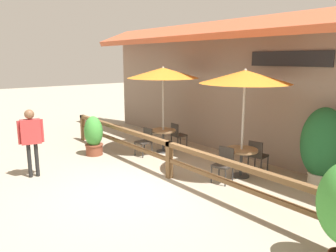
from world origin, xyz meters
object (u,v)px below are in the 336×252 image
Objects in this scene: dining_table_near at (163,134)px; potted_plant_corner_fern at (323,145)px; chair_near_streetside at (145,140)px; patio_umbrella_middle at (245,77)px; chair_near_wallside at (178,134)px; pedestrian at (31,134)px; chair_middle_wallside at (257,154)px; chair_middle_streetside at (224,163)px; dining_table_middle at (241,155)px; potted_plant_tall_tropical at (94,136)px; patio_umbrella_near at (163,73)px.

potted_plant_corner_fern is at bearing 13.68° from dining_table_near.
patio_umbrella_middle is at bearing 9.69° from chair_near_streetside.
pedestrian is (-0.18, -4.72, 0.65)m from chair_near_wallside.
potted_plant_corner_fern is 1.08× the size of pedestrian.
pedestrian reaches higher than chair_middle_wallside.
chair_middle_wallside is at bearing 14.16° from dining_table_near.
potted_plant_corner_fern is at bearing -175.43° from chair_middle_wallside.
chair_middle_streetside is (-0.03, -0.63, -2.08)m from patio_umbrella_middle.
potted_plant_corner_fern is (1.60, 0.98, 0.41)m from dining_table_middle.
potted_plant_tall_tropical is at bearing -119.54° from dining_table_near.
chair_middle_streetside is at bearing -1.49° from chair_near_streetside.
chair_middle_wallside is 0.49× the size of pedestrian.
chair_near_wallside is 1.00× the size of chair_middle_streetside.
chair_middle_streetside is at bearing -92.92° from patio_umbrella_middle.
pedestrian reaches higher than potted_plant_tall_tropical.
potted_plant_corner_fern is (1.63, 1.62, 0.51)m from chair_middle_streetside.
dining_table_middle is at bearing 2.82° from patio_umbrella_near.
dining_table_middle is 0.64m from chair_middle_streetside.
potted_plant_tall_tropical is at bearing -174.30° from chair_middle_streetside.
pedestrian is at bearing -98.54° from chair_near_streetside.
chair_middle_wallside is at bearing 14.16° from patio_umbrella_near.
chair_middle_wallside is 5.00m from potted_plant_tall_tropical.
chair_middle_wallside is (3.10, 0.78, -0.10)m from dining_table_near.
chair_middle_streetside reaches higher than dining_table_near.
patio_umbrella_middle is at bearing 153.74° from pedestrian.
chair_middle_wallside is at bearing 19.62° from chair_near_streetside.
chair_near_streetside is 3.11m from chair_middle_streetside.
chair_near_wallside is (-0.08, 0.68, -0.10)m from dining_table_near.
patio_umbrella_near is at bearing 180.00° from dining_table_near.
potted_plant_tall_tropical is at bearing -153.47° from patio_umbrella_middle.
dining_table_near and dining_table_middle have the same top height.
potted_plant_tall_tropical is 2.32m from pedestrian.
potted_plant_corner_fern reaches higher than potted_plant_tall_tropical.
dining_table_near is 2.22m from potted_plant_tall_tropical.
chair_middle_streetside is 2.35m from potted_plant_corner_fern.
patio_umbrella_middle is 3.22× the size of chair_middle_wallside.
pedestrian is at bearing -146.45° from chair_middle_streetside.
dining_table_near is 0.47× the size of pedestrian.
patio_umbrella_near is 1.45× the size of potted_plant_corner_fern.
dining_table_middle is at bearing 116.57° from patio_umbrella_middle.
chair_middle_streetside is 4.90m from pedestrian.
pedestrian is (-0.26, -4.04, -1.43)m from patio_umbrella_near.
dining_table_near is 0.69m from chair_near_wallside.
patio_umbrella_middle reaches higher than pedestrian.
chair_middle_streetside is at bearing 164.10° from chair_near_wallside.
patio_umbrella_near reaches higher than potted_plant_tall_tropical.
chair_middle_streetside is 0.45× the size of potted_plant_corner_fern.
chair_middle_wallside reaches higher than dining_table_near.
potted_plant_tall_tropical is (-4.16, -2.08, 0.04)m from dining_table_middle.
potted_plant_corner_fern is at bearing 28.01° from potted_plant_tall_tropical.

